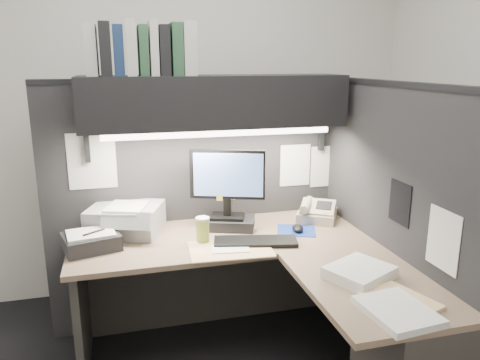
# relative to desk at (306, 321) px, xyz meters

# --- Properties ---
(wall_back) EXTENTS (3.50, 0.04, 2.70)m
(wall_back) POSITION_rel_desk_xyz_m (-0.43, 1.50, 0.91)
(wall_back) COLOR silver
(wall_back) RESTS_ON floor
(wall_front) EXTENTS (3.50, 0.04, 2.70)m
(wall_front) POSITION_rel_desk_xyz_m (-0.43, -1.50, 0.91)
(wall_front) COLOR silver
(wall_front) RESTS_ON floor
(partition_back) EXTENTS (1.90, 0.06, 1.60)m
(partition_back) POSITION_rel_desk_xyz_m (-0.40, 0.93, 0.36)
(partition_back) COLOR black
(partition_back) RESTS_ON floor
(partition_right) EXTENTS (0.06, 1.50, 1.60)m
(partition_right) POSITION_rel_desk_xyz_m (0.55, 0.18, 0.36)
(partition_right) COLOR black
(partition_right) RESTS_ON floor
(desk) EXTENTS (1.70, 1.53, 0.73)m
(desk) POSITION_rel_desk_xyz_m (0.00, 0.00, 0.00)
(desk) COLOR #7C614F
(desk) RESTS_ON floor
(overhead_shelf) EXTENTS (1.55, 0.34, 0.30)m
(overhead_shelf) POSITION_rel_desk_xyz_m (-0.30, 0.75, 1.06)
(overhead_shelf) COLOR black
(overhead_shelf) RESTS_ON partition_back
(task_light_tube) EXTENTS (1.32, 0.04, 0.04)m
(task_light_tube) POSITION_rel_desk_xyz_m (-0.30, 0.61, 0.89)
(task_light_tube) COLOR white
(task_light_tube) RESTS_ON overhead_shelf
(monitor) EXTENTS (0.44, 0.30, 0.49)m
(monitor) POSITION_rel_desk_xyz_m (-0.24, 0.68, 0.48)
(monitor) COLOR black
(monitor) RESTS_ON desk
(keyboard) EXTENTS (0.49, 0.25, 0.02)m
(keyboard) POSITION_rel_desk_xyz_m (-0.15, 0.39, 0.30)
(keyboard) COLOR black
(keyboard) RESTS_ON desk
(mousepad) EXTENTS (0.28, 0.27, 0.00)m
(mousepad) POSITION_rel_desk_xyz_m (0.15, 0.52, 0.29)
(mousepad) COLOR navy
(mousepad) RESTS_ON desk
(mouse) EXTENTS (0.09, 0.12, 0.04)m
(mouse) POSITION_rel_desk_xyz_m (0.15, 0.51, 0.31)
(mouse) COLOR black
(mouse) RESTS_ON mousepad
(telephone) EXTENTS (0.33, 0.33, 0.10)m
(telephone) POSITION_rel_desk_xyz_m (0.35, 0.69, 0.34)
(telephone) COLOR #B7A98C
(telephone) RESTS_ON desk
(coffee_cup) EXTENTS (0.10, 0.10, 0.14)m
(coffee_cup) POSITION_rel_desk_xyz_m (-0.44, 0.49, 0.36)
(coffee_cup) COLOR #B2B749
(coffee_cup) RESTS_ON desk
(printer) EXTENTS (0.50, 0.46, 0.16)m
(printer) POSITION_rel_desk_xyz_m (-0.85, 0.77, 0.37)
(printer) COLOR #989B9D
(printer) RESTS_ON desk
(notebook_stack) EXTENTS (0.34, 0.30, 0.09)m
(notebook_stack) POSITION_rel_desk_xyz_m (-1.04, 0.55, 0.33)
(notebook_stack) COLOR black
(notebook_stack) RESTS_ON desk
(open_folder) EXTENTS (0.46, 0.32, 0.01)m
(open_folder) POSITION_rel_desk_xyz_m (-0.31, 0.34, 0.29)
(open_folder) COLOR #DFB77D
(open_folder) RESTS_ON desk
(paper_stack_a) EXTENTS (0.36, 0.34, 0.06)m
(paper_stack_a) POSITION_rel_desk_xyz_m (0.20, -0.15, 0.31)
(paper_stack_a) COLOR white
(paper_stack_a) RESTS_ON desk
(paper_stack_b) EXTENTS (0.27, 0.33, 0.03)m
(paper_stack_b) POSITION_rel_desk_xyz_m (0.19, -0.49, 0.30)
(paper_stack_b) COLOR white
(paper_stack_b) RESTS_ON desk
(manila_stack) EXTENTS (0.30, 0.34, 0.02)m
(manila_stack) POSITION_rel_desk_xyz_m (0.25, -0.41, 0.30)
(manila_stack) COLOR #DFB77D
(manila_stack) RESTS_ON desk
(binder_row) EXTENTS (0.60, 0.26, 0.30)m
(binder_row) POSITION_rel_desk_xyz_m (-0.70, 0.75, 1.35)
(binder_row) COLOR beige
(binder_row) RESTS_ON overhead_shelf
(pinned_papers) EXTENTS (1.76, 1.31, 0.51)m
(pinned_papers) POSITION_rel_desk_xyz_m (-0.00, 0.56, 0.61)
(pinned_papers) COLOR white
(pinned_papers) RESTS_ON partition_back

